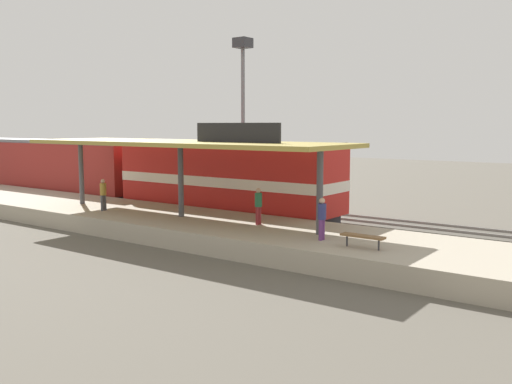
{
  "coord_description": "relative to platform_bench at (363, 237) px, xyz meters",
  "views": [
    {
      "loc": [
        -25.18,
        -19.77,
        5.51
      ],
      "look_at": [
        -1.38,
        -2.32,
        2.0
      ],
      "focal_mm": 39.76,
      "sensor_mm": 36.0,
      "label": 1
    }
  ],
  "objects": [
    {
      "name": "ground_plane",
      "position": [
        8.0,
        10.67,
        -1.34
      ],
      "size": [
        120.0,
        120.0,
        0.0
      ],
      "primitive_type": "plane",
      "color": "#5B564C"
    },
    {
      "name": "track_near",
      "position": [
        6.0,
        10.67,
        -1.31
      ],
      "size": [
        3.2,
        110.0,
        0.16
      ],
      "color": "#4E4941",
      "rests_on": "ground"
    },
    {
      "name": "track_far",
      "position": [
        10.6,
        10.67,
        -1.31
      ],
      "size": [
        3.2,
        110.0,
        0.16
      ],
      "color": "#4E4941",
      "rests_on": "ground"
    },
    {
      "name": "platform",
      "position": [
        1.4,
        10.67,
        -0.89
      ],
      "size": [
        6.0,
        44.0,
        0.9
      ],
      "primitive_type": "cube",
      "color": "#A89E89",
      "rests_on": "ground"
    },
    {
      "name": "station_canopy",
      "position": [
        1.4,
        10.58,
        3.19
      ],
      "size": [
        5.2,
        18.0,
        4.7
      ],
      "color": "#47474C",
      "rests_on": "platform"
    },
    {
      "name": "platform_bench",
      "position": [
        0.0,
        0.0,
        0.0
      ],
      "size": [
        0.44,
        1.7,
        0.5
      ],
      "color": "#333338",
      "rests_on": "platform"
    },
    {
      "name": "locomotive",
      "position": [
        6.0,
        11.55,
        1.07
      ],
      "size": [
        2.93,
        14.43,
        4.44
      ],
      "color": "#28282D",
      "rests_on": "track_near"
    },
    {
      "name": "passenger_carriage_front",
      "position": [
        6.0,
        29.55,
        0.97
      ],
      "size": [
        2.9,
        20.0,
        4.24
      ],
      "color": "#28282D",
      "rests_on": "track_near"
    },
    {
      "name": "light_mast",
      "position": [
        13.8,
        16.25,
        7.05
      ],
      "size": [
        1.1,
        1.1,
        11.7
      ],
      "color": "slate",
      "rests_on": "ground"
    },
    {
      "name": "person_waiting",
      "position": [
        1.81,
        6.15,
        0.51
      ],
      "size": [
        0.34,
        0.34,
        1.71
      ],
      "color": "maroon",
      "rests_on": "platform"
    },
    {
      "name": "person_walking",
      "position": [
        0.36,
        15.44,
        0.51
      ],
      "size": [
        0.34,
        0.34,
        1.71
      ],
      "color": "#4C4C51",
      "rests_on": "platform"
    },
    {
      "name": "person_boarding",
      "position": [
        0.43,
        2.0,
        0.51
      ],
      "size": [
        0.34,
        0.34,
        1.71
      ],
      "color": "#663375",
      "rests_on": "platform"
    }
  ]
}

